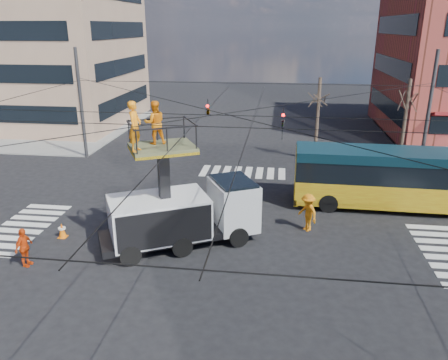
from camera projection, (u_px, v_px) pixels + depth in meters
ground at (224, 240)px, 20.23m from camera, size 120.00×120.00×0.00m
sidewalk_nw at (38, 127)px, 42.41m from camera, size 18.00×18.00×0.12m
crosswalks at (224, 240)px, 20.22m from camera, size 22.40×22.40×0.02m
overhead_network at (223, 148)px, 19.18m from camera, size 24.24×24.24×8.00m
tree_a at (319, 97)px, 30.69m from camera, size 2.00×2.00×6.00m
tree_b at (408, 99)px, 29.95m from camera, size 2.00×2.00×6.00m
utility_truck at (182, 200)px, 19.29m from camera, size 7.27×5.27×6.66m
city_bus at (408, 178)px, 23.21m from camera, size 12.02×2.86×3.20m
traffic_cone at (62, 230)px, 20.37m from camera, size 0.36×0.36×0.72m
worker_ground at (24, 247)px, 17.80m from camera, size 0.52×1.02×1.67m
flagger at (308, 212)px, 20.90m from camera, size 1.27×1.38×1.86m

